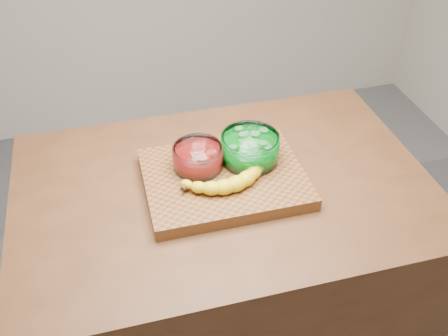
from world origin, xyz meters
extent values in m
cube|color=#502D18|center=(0.00, 0.00, 0.45)|extent=(1.20, 0.80, 0.90)
cube|color=brown|center=(0.00, 0.00, 0.92)|extent=(0.45, 0.35, 0.04)
cylinder|color=white|center=(-0.06, 0.05, 0.97)|extent=(0.14, 0.14, 0.07)
cylinder|color=red|center=(-0.06, 0.05, 0.96)|extent=(0.12, 0.12, 0.04)
cylinder|color=#F5544D|center=(-0.06, 0.05, 0.99)|extent=(0.12, 0.12, 0.02)
cylinder|color=white|center=(0.09, 0.05, 0.98)|extent=(0.17, 0.17, 0.08)
cylinder|color=#05991A|center=(0.09, 0.05, 0.97)|extent=(0.15, 0.15, 0.05)
cylinder|color=#6FEC74|center=(0.09, 0.05, 1.00)|extent=(0.14, 0.14, 0.02)
camera|label=1|loc=(-0.27, -1.05, 1.85)|focal=40.00mm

